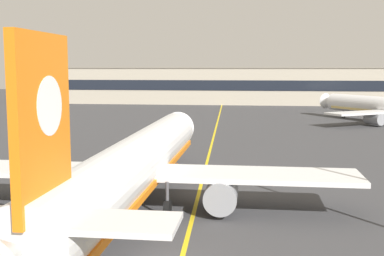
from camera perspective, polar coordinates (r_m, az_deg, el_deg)
The scene contains 4 objects.
taxiway_centreline at distance 55.09m, azimuth 1.80°, elevation -3.75°, with size 0.30×180.00×0.01m, color yellow.
airliner_foreground at distance 35.76m, azimuth -6.52°, elevation -4.19°, with size 32.02×41.41×11.65m.
safety_cone_by_nose_gear at distance 51.08m, azimuth -1.73°, elevation -4.31°, with size 0.44×0.44×0.55m.
terminal_building at distance 141.20m, azimuth 9.95°, elevation 4.86°, with size 149.07×12.40×10.47m.
Camera 1 is at (4.97, -23.89, 10.29)m, focal length 46.09 mm.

